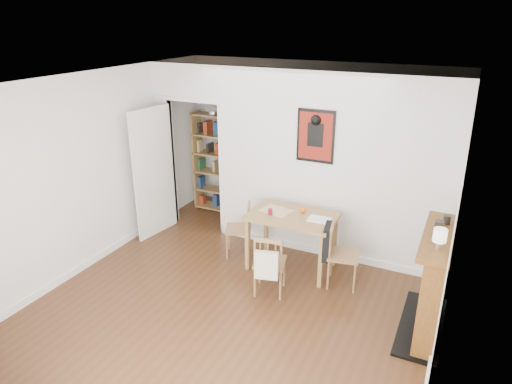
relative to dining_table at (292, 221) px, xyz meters
The scene contains 15 objects.
ground 1.12m from the dining_table, 109.69° to the right, with size 5.20×5.20×0.00m, color #4C2C18.
room_shell 0.82m from the dining_table, 110.84° to the left, with size 5.20×5.20×5.20m.
dining_table is the anchor object (origin of this frame).
chair_left 0.87m from the dining_table, behind, with size 0.52×0.52×0.79m.
chair_right 0.79m from the dining_table, ahead, with size 0.54×0.49×0.84m.
chair_front 0.73m from the dining_table, 91.61° to the right, with size 0.50×0.53×0.82m.
bookshelf 2.36m from the dining_table, 146.17° to the left, with size 0.73×0.29×1.74m.
fireplace 1.95m from the dining_table, 17.21° to the right, with size 0.45×1.25×1.16m.
red_glass 0.32m from the dining_table, 156.48° to the right, with size 0.06×0.06×0.08m, color maroon.
orange_fruit 0.22m from the dining_table, 52.37° to the left, with size 0.08×0.08×0.08m, color #D9590B.
placemat 0.27m from the dining_table, behind, with size 0.40×0.30×0.00m, color beige.
notebook 0.38m from the dining_table, ahead, with size 0.28×0.21×0.01m, color white.
mantel_lamp 2.13m from the dining_table, 25.84° to the right, with size 0.13×0.13×0.20m.
ceramic_jar_a 1.96m from the dining_table, 15.80° to the right, with size 0.10×0.10×0.12m, color black.
ceramic_jar_b 1.96m from the dining_table, ahead, with size 0.08×0.08×0.10m, color black.
Camera 1 is at (2.24, -4.34, 3.27)m, focal length 32.00 mm.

